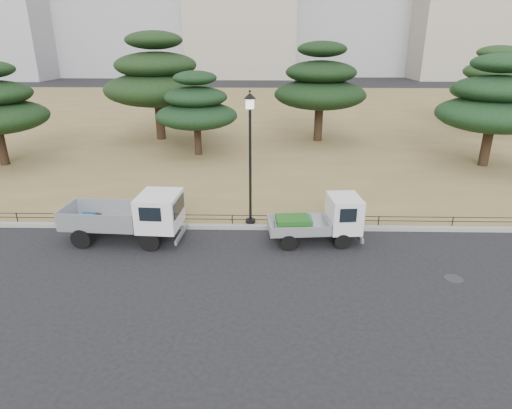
{
  "coord_description": "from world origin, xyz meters",
  "views": [
    {
      "loc": [
        0.38,
        -13.45,
        7.19
      ],
      "look_at": [
        0.0,
        2.0,
        1.3
      ],
      "focal_mm": 30.0,
      "sensor_mm": 36.0,
      "label": 1
    }
  ],
  "objects_px": {
    "street_lamp": "(250,138)",
    "truck_kei_front": "(322,220)",
    "tarp_pile": "(101,214)",
    "truck_kei_rear": "(323,221)",
    "truck_large": "(130,215)"
  },
  "relations": [
    {
      "from": "street_lamp",
      "to": "tarp_pile",
      "type": "distance_m",
      "value": 6.97
    },
    {
      "from": "street_lamp",
      "to": "truck_kei_front",
      "type": "bearing_deg",
      "value": -27.33
    },
    {
      "from": "street_lamp",
      "to": "truck_large",
      "type": "bearing_deg",
      "value": -161.58
    },
    {
      "from": "tarp_pile",
      "to": "truck_kei_rear",
      "type": "bearing_deg",
      "value": -7.82
    },
    {
      "from": "truck_kei_rear",
      "to": "street_lamp",
      "type": "xyz_separation_m",
      "value": [
        -2.83,
        1.34,
        2.89
      ]
    },
    {
      "from": "street_lamp",
      "to": "tarp_pile",
      "type": "xyz_separation_m",
      "value": [
        -6.19,
        -0.11,
        -3.21
      ]
    },
    {
      "from": "truck_large",
      "to": "truck_kei_rear",
      "type": "height_order",
      "value": "truck_large"
    },
    {
      "from": "truck_large",
      "to": "tarp_pile",
      "type": "xyz_separation_m",
      "value": [
        -1.67,
        1.4,
        -0.56
      ]
    },
    {
      "from": "truck_kei_front",
      "to": "street_lamp",
      "type": "distance_m",
      "value": 4.18
    },
    {
      "from": "street_lamp",
      "to": "tarp_pile",
      "type": "height_order",
      "value": "street_lamp"
    },
    {
      "from": "truck_kei_front",
      "to": "truck_kei_rear",
      "type": "distance_m",
      "value": 0.13
    },
    {
      "from": "truck_kei_front",
      "to": "tarp_pile",
      "type": "height_order",
      "value": "truck_kei_front"
    },
    {
      "from": "truck_large",
      "to": "tarp_pile",
      "type": "bearing_deg",
      "value": 143.57
    },
    {
      "from": "truck_kei_rear",
      "to": "tarp_pile",
      "type": "bearing_deg",
      "value": 168.87
    },
    {
      "from": "truck_kei_front",
      "to": "street_lamp",
      "type": "height_order",
      "value": "street_lamp"
    }
  ]
}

